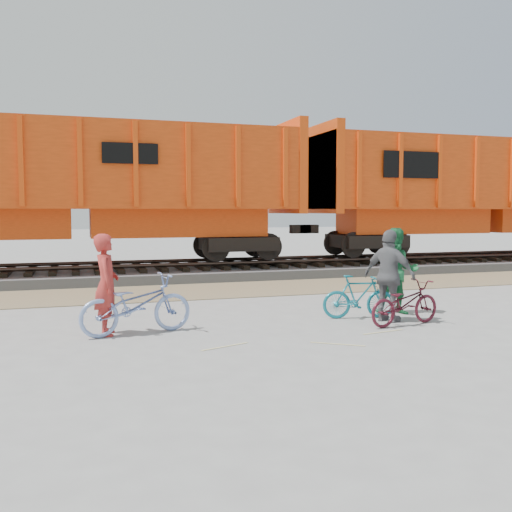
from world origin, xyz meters
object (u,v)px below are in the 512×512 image
object	(u,v)px
bicycle_teal	(359,297)
person_woman	(390,276)
person_solo	(106,285)
hopper_car_right	(483,189)
person_man	(397,271)
hopper_car_center	(80,184)
bicycle_maroon	(405,303)
bicycle_blue	(136,305)

from	to	relation	value
bicycle_teal	person_woman	size ratio (longest dim) A/B	0.81
person_solo	hopper_car_right	bearing A→B (deg)	-56.91
person_man	person_solo	bearing A→B (deg)	-151.58
hopper_car_center	hopper_car_right	world-z (taller)	same
bicycle_maroon	hopper_car_right	bearing A→B (deg)	-56.66
bicycle_teal	bicycle_maroon	size ratio (longest dim) A/B	0.90
hopper_car_right	bicycle_maroon	size ratio (longest dim) A/B	8.56
person_solo	bicycle_teal	bearing A→B (deg)	-86.19
person_solo	bicycle_blue	bearing A→B (deg)	-97.69
person_woman	bicycle_blue	bearing A→B (deg)	53.86
bicycle_teal	bicycle_maroon	bearing A→B (deg)	-136.86
hopper_car_right	person_man	size ratio (longest dim) A/B	7.68
bicycle_maroon	person_woman	world-z (taller)	person_woman
hopper_car_center	bicycle_teal	bearing A→B (deg)	-57.55
bicycle_blue	bicycle_teal	world-z (taller)	bicycle_blue
bicycle_blue	bicycle_maroon	world-z (taller)	bicycle_blue
bicycle_maroon	person_man	xyz separation A→B (m)	(0.49, 1.08, 0.48)
bicycle_blue	hopper_car_right	bearing A→B (deg)	-71.04
bicycle_blue	person_solo	xyz separation A→B (m)	(-0.50, 0.10, 0.36)
hopper_car_center	person_man	xyz separation A→B (m)	(6.27, -8.08, -2.09)
bicycle_blue	bicycle_teal	size ratio (longest dim) A/B	1.36
bicycle_teal	person_solo	bearing A→B (deg)	103.20
bicycle_teal	person_man	bearing A→B (deg)	-65.68
person_solo	person_man	xyz separation A→B (m)	(5.95, 0.22, 0.02)
bicycle_maroon	bicycle_teal	bearing A→B (deg)	18.65
person_woman	hopper_car_right	bearing A→B (deg)	-78.61
bicycle_teal	bicycle_blue	bearing A→B (deg)	104.51
bicycle_teal	person_solo	xyz separation A→B (m)	(-4.95, -0.02, 0.45)
person_man	person_woman	distance (m)	0.90
hopper_car_center	person_man	world-z (taller)	hopper_car_center
bicycle_blue	bicycle_teal	bearing A→B (deg)	-100.16
bicycle_teal	bicycle_maroon	world-z (taller)	bicycle_teal
person_solo	person_man	size ratio (longest dim) A/B	0.98
hopper_car_center	bicycle_blue	world-z (taller)	hopper_car_center
bicycle_blue	person_man	xyz separation A→B (m)	(5.45, 0.32, 0.38)
hopper_car_right	hopper_car_center	bearing A→B (deg)	180.00
person_woman	hopper_car_center	bearing A→B (deg)	1.10
person_man	person_woman	xyz separation A→B (m)	(-0.59, -0.68, -0.00)
hopper_car_right	bicycle_maroon	xyz separation A→B (m)	(-9.22, -9.16, -2.58)
hopper_car_center	person_solo	xyz separation A→B (m)	(0.31, -8.30, -2.11)
hopper_car_center	bicycle_teal	xyz separation A→B (m)	(5.27, -8.28, -2.56)
bicycle_teal	hopper_car_right	bearing A→B (deg)	-36.60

